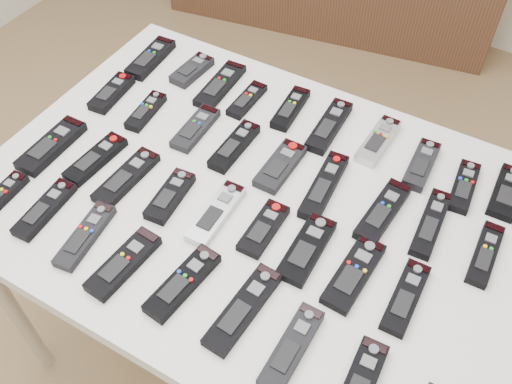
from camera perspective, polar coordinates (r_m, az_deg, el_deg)
The scene contains 38 objects.
ground at distance 2.01m, azimuth -2.19°, elevation -12.33°, with size 4.00×4.00×0.00m, color #98794D.
table at distance 1.34m, azimuth 0.00°, elevation -2.16°, with size 1.25×0.88×0.78m.
remote_0 at distance 1.68m, azimuth -10.48°, elevation 13.03°, with size 0.06×0.18×0.02m, color black.
remote_1 at distance 1.62m, azimuth -6.42°, elevation 12.02°, with size 0.05×0.14×0.02m, color black.
remote_2 at distance 1.56m, azimuth -3.61°, elevation 10.62°, with size 0.06×0.19×0.02m, color black.
remote_3 at distance 1.52m, azimuth -0.90°, elevation 9.20°, with size 0.04×0.14×0.02m, color black.
remote_4 at distance 1.49m, azimuth 3.47°, elevation 8.34°, with size 0.05×0.16×0.02m, color black.
remote_5 at distance 1.45m, azimuth 7.32°, elevation 6.57°, with size 0.05×0.19×0.02m, color black.
remote_6 at distance 1.43m, azimuth 12.12°, elevation 5.03°, with size 0.05×0.17×0.02m, color #B7B7BC.
remote_7 at distance 1.40m, azimuth 16.21°, elevation 2.63°, with size 0.05×0.16×0.02m, color black.
remote_8 at distance 1.38m, azimuth 20.07°, elevation 0.52°, with size 0.05×0.15×0.02m, color black.
remote_9 at distance 1.41m, azimuth 23.83°, elevation -0.03°, with size 0.06×0.16×0.02m, color black.
remote_10 at distance 1.58m, azimuth -14.22°, elevation 9.60°, with size 0.05×0.15×0.02m, color black.
remote_11 at distance 1.51m, azimuth -10.96°, elevation 7.94°, with size 0.04×0.14×0.02m, color black.
remote_12 at distance 1.44m, azimuth -6.06°, elevation 6.36°, with size 0.05×0.16×0.02m, color black.
remote_13 at distance 1.39m, azimuth -2.18°, elevation 4.61°, with size 0.05×0.17×0.02m, color black.
remote_14 at distance 1.34m, azimuth 2.44°, elevation 2.62°, with size 0.06×0.16×0.02m, color black.
remote_15 at distance 1.31m, azimuth 6.82°, elevation 0.62°, with size 0.05×0.20×0.02m, color black.
remote_16 at distance 1.28m, azimuth 12.55°, elevation -1.94°, with size 0.05×0.18×0.02m, color black.
remote_17 at distance 1.29m, azimuth 17.08°, elevation -3.02°, with size 0.05×0.19×0.02m, color black.
remote_18 at distance 1.28m, azimuth 21.95°, elevation -5.78°, with size 0.04×0.16×0.02m, color black.
remote_19 at distance 1.47m, azimuth -19.76°, elevation 4.40°, with size 0.06×0.19×0.02m, color black.
remote_20 at distance 1.41m, azimuth -15.73°, elevation 3.23°, with size 0.05×0.17×0.02m, color black.
remote_21 at distance 1.35m, azimuth -12.83°, elevation 1.45°, with size 0.05×0.18×0.02m, color black.
remote_22 at distance 1.29m, azimuth -8.59°, elevation -0.40°, with size 0.05×0.15×0.02m, color black.
remote_23 at distance 1.25m, azimuth -4.01°, elevation -2.12°, with size 0.05×0.18×0.02m, color #B7B7BC.
remote_24 at distance 1.23m, azimuth 0.77°, elevation -3.66°, with size 0.05×0.15×0.02m, color black.
remote_25 at distance 1.20m, azimuth 5.10°, elevation -5.69°, with size 0.06×0.18×0.02m, color black.
remote_26 at distance 1.18m, azimuth 9.75°, elevation -8.03°, with size 0.06×0.18×0.02m, color black.
remote_27 at distance 1.17m, azimuth 14.74°, elevation -10.14°, with size 0.05×0.17×0.02m, color black.
remote_28 at distance 1.40m, azimuth -24.11°, elevation -0.33°, with size 0.04×0.14×0.02m, color black.
remote_29 at distance 1.34m, azimuth -20.36°, elevation -1.61°, with size 0.05×0.17×0.02m, color black.
remote_30 at distance 1.27m, azimuth -16.71°, elevation -4.20°, with size 0.05×0.17×0.02m, color black.
remote_31 at distance 1.20m, azimuth -13.10°, elevation -6.95°, with size 0.06×0.18×0.02m, color black.
remote_32 at distance 1.16m, azimuth -7.34°, elevation -8.98°, with size 0.05×0.18×0.02m, color black.
remote_33 at distance 1.12m, azimuth -1.29°, elevation -11.57°, with size 0.05×0.20×0.02m, color black.
remote_34 at distance 1.09m, azimuth 3.59°, elevation -15.26°, with size 0.05×0.18×0.02m, color black.
remote_35 at distance 1.07m, azimuth 10.40°, elevation -18.24°, with size 0.05×0.17×0.02m, color black.
Camera 1 is at (0.54, -0.78, 1.77)m, focal length 40.00 mm.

